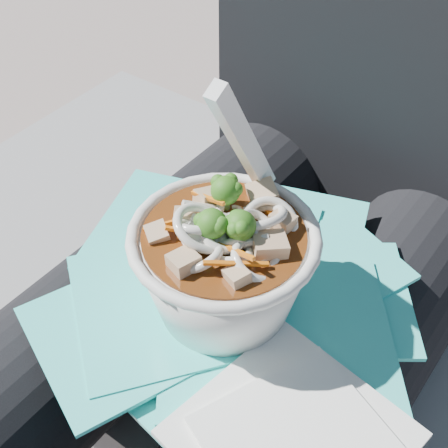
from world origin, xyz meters
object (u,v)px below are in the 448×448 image
Objects in this scene: stone_ledge at (284,403)px; udon_bowl at (225,260)px; lap at (216,345)px; plastic_bag at (233,291)px; person_body at (274,267)px.

stone_ledge is 0.47m from udon_bowl.
lap is 0.08m from plastic_bag.
udon_bowl is (0.02, -0.01, 0.14)m from lap.
person_body is 0.15m from udon_bowl.
plastic_bag is at bearing -81.28° from person_body.
person_body reaches higher than plastic_bag.
person_body reaches higher than udon_bowl.
person_body is 0.10m from plastic_bag.
person_body reaches higher than lap.
lap is 2.50× the size of udon_bowl.
lap reaches higher than stone_ledge.
lap is at bearing 145.84° from udon_bowl.
person_body is at bearing -90.00° from stone_ledge.
udon_bowl is at bearing -34.16° from lap.
plastic_bag reaches higher than lap.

